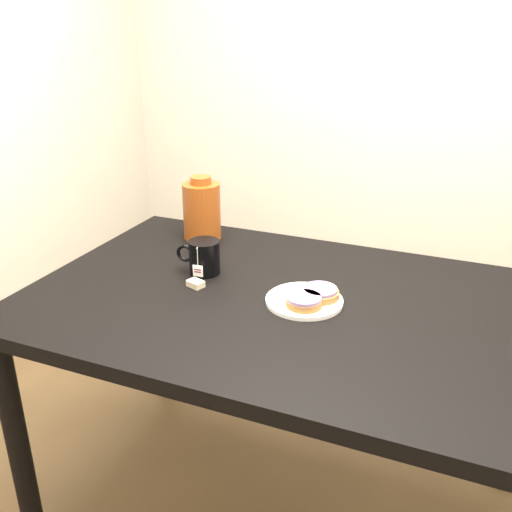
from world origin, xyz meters
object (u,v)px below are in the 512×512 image
at_px(mug, 204,257).
at_px(bagel_package, 202,210).
at_px(plate, 304,300).
at_px(teabag_pouch, 196,284).
at_px(bagel_front, 304,301).
at_px(table, 288,326).
at_px(bagel_back, 320,293).

relative_size(mug, bagel_package, 0.65).
relative_size(plate, teabag_pouch, 4.51).
bearing_deg(bagel_front, table, 143.26).
bearing_deg(mug, bagel_back, -11.47).
relative_size(teabag_pouch, bagel_package, 0.21).
distance_m(bagel_front, mug, 0.36).
xyz_separation_m(table, mug, (-0.29, 0.06, 0.13)).
height_order(teabag_pouch, bagel_package, bagel_package).
xyz_separation_m(bagel_front, mug, (-0.34, 0.10, 0.03)).
bearing_deg(bagel_back, plate, -143.29).
bearing_deg(bagel_package, mug, -61.52).
distance_m(plate, teabag_pouch, 0.31).
bearing_deg(bagel_front, mug, 162.99).
bearing_deg(teabag_pouch, bagel_back, 8.31).
distance_m(teabag_pouch, bagel_package, 0.39).
relative_size(plate, bagel_back, 1.71).
height_order(bagel_back, teabag_pouch, bagel_back).
distance_m(plate, bagel_package, 0.58).
bearing_deg(bagel_back, mug, 173.39).
xyz_separation_m(mug, bagel_package, (-0.14, 0.26, 0.05)).
distance_m(plate, mug, 0.34).
bearing_deg(bagel_back, teabag_pouch, -171.69).
bearing_deg(mug, table, -17.27).
height_order(plate, bagel_front, bagel_front).
xyz_separation_m(teabag_pouch, bagel_package, (-0.16, 0.35, 0.09)).
height_order(bagel_front, teabag_pouch, bagel_front).
distance_m(plate, bagel_front, 0.04).
xyz_separation_m(plate, bagel_back, (0.03, 0.03, 0.02)).
relative_size(plate, bagel_front, 1.67).
bearing_deg(mug, teabag_pouch, -81.86).
relative_size(bagel_front, mug, 0.89).
xyz_separation_m(bagel_back, mug, (-0.36, 0.04, 0.03)).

